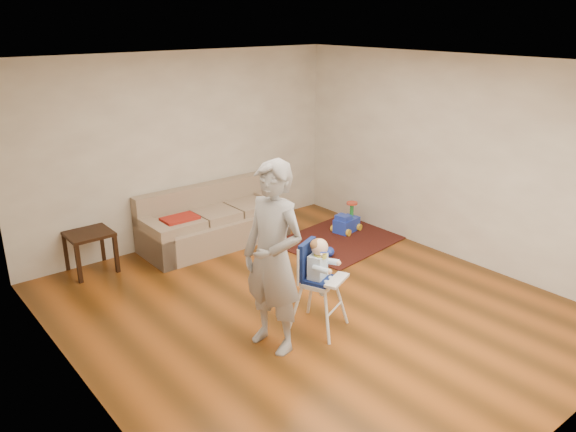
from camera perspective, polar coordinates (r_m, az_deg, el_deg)
ground at (r=6.48m, az=2.26°, el=-9.29°), size 5.50×5.50×0.00m
room_envelope at (r=6.20m, az=-0.74°, el=7.94°), size 5.04×5.52×2.72m
sofa at (r=8.11m, az=-7.48°, el=-0.13°), size 2.11×0.86×0.82m
side_table at (r=7.67m, az=-19.43°, el=-3.42°), size 0.54×0.54×0.54m
area_rug at (r=8.37m, az=5.49°, el=-2.33°), size 1.93×1.55×0.01m
ride_on_toy at (r=8.59m, az=5.99°, el=-0.17°), size 0.44×0.36×0.43m
toy_ball at (r=7.73m, az=4.23°, el=-3.64°), size 0.14×0.14×0.14m
high_chair at (r=5.87m, az=3.14°, el=-7.11°), size 0.62×0.62×1.03m
adult at (r=5.37m, az=-1.51°, el=-4.31°), size 0.58×0.77×1.91m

